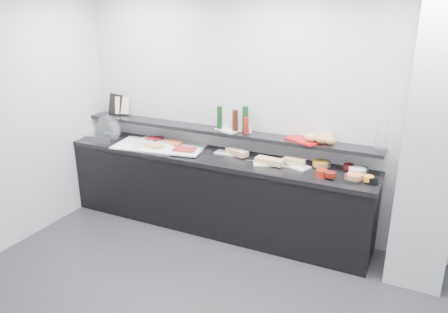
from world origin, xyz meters
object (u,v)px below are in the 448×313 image
at_px(carafe, 381,137).
at_px(condiment_tray, 228,130).
at_px(framed_print, 115,104).
at_px(sandwich_plate_mid, 272,163).
at_px(bread_tray, 305,140).
at_px(cloche_base, 102,135).

bearing_deg(carafe, condiment_tray, 178.97).
xyz_separation_m(framed_print, condiment_tray, (1.64, -0.07, -0.12)).
xyz_separation_m(sandwich_plate_mid, condiment_tray, (-0.60, 0.18, 0.25)).
relative_size(framed_print, bread_tray, 0.72).
bearing_deg(condiment_tray, framed_print, -159.83).
distance_m(sandwich_plate_mid, condiment_tray, 0.68).
bearing_deg(sandwich_plate_mid, framed_print, 149.22).
bearing_deg(carafe, bread_tray, 177.70).
relative_size(cloche_base, bread_tray, 1.15).
relative_size(cloche_base, sandwich_plate_mid, 1.07).
bearing_deg(cloche_base, carafe, -3.86).
relative_size(sandwich_plate_mid, condiment_tray, 1.42).
xyz_separation_m(cloche_base, bread_tray, (2.59, 0.18, 0.24)).
xyz_separation_m(sandwich_plate_mid, carafe, (1.05, 0.15, 0.39)).
distance_m(condiment_tray, bread_tray, 0.90).
height_order(cloche_base, framed_print, framed_print).
height_order(sandwich_plate_mid, framed_print, framed_print).
xyz_separation_m(cloche_base, framed_print, (0.05, 0.25, 0.36)).
relative_size(framed_print, condiment_tray, 0.95).
bearing_deg(sandwich_plate_mid, carafe, -16.20).
bearing_deg(bread_tray, sandwich_plate_mid, -123.60).
height_order(sandwich_plate_mid, condiment_tray, condiment_tray).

